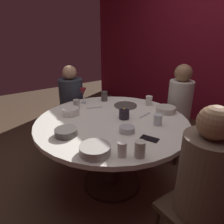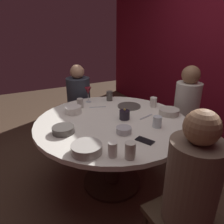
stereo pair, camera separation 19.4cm
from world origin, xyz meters
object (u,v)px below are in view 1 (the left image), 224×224
object	(u,v)px
seated_diner_right	(204,177)
bowl_small_white	(95,150)
cup_by_left_diner	(158,120)
seated_diner_left	(71,98)
cell_phone	(150,139)
bowl_sauce_side	(166,110)
bowl_salad_center	(71,111)
dining_table	(112,133)
cup_beside_wine	(104,96)
cup_center_front	(140,149)
dinner_plate	(125,105)
bowl_serving_large	(127,129)
seated_diner_back	(180,102)
cup_by_right_diner	(122,149)
wine_glass	(83,92)
candle_holder	(124,114)
cup_far_edge	(149,101)
cup_near_candle	(77,104)
bowl_rice_portion	(66,132)

from	to	relation	value
seated_diner_right	bowl_small_white	distance (m)	0.70
seated_diner_right	cup_by_left_diner	distance (m)	0.71
seated_diner_left	cell_phone	world-z (taller)	seated_diner_left
bowl_sauce_side	bowl_salad_center	bearing A→B (deg)	-120.11
dining_table	cup_beside_wine	xyz separation A→B (m)	(-0.51, 0.24, 0.19)
cup_by_left_diner	cup_center_front	size ratio (longest dim) A/B	0.85
dinner_plate	bowl_serving_large	world-z (taller)	bowl_serving_large
seated_diner_left	bowl_salad_center	size ratio (longest dim) A/B	6.73
seated_diner_back	cup_by_right_diner	world-z (taller)	seated_diner_back
seated_diner_left	cup_beside_wine	size ratio (longest dim) A/B	9.89
wine_glass	bowl_small_white	xyz separation A→B (m)	(0.98, -0.41, -0.10)
candle_holder	bowl_salad_center	size ratio (longest dim) A/B	0.65
dining_table	bowl_small_white	distance (m)	0.60
cup_center_front	cup_by_right_diner	bearing A→B (deg)	-127.28
seated_diner_right	cup_beside_wine	size ratio (longest dim) A/B	10.45
bowl_small_white	seated_diner_left	bearing A→B (deg)	162.90
wine_glass	seated_diner_right	bearing A→B (deg)	0.24
seated_diner_right	cell_phone	xyz separation A→B (m)	(-0.50, 0.04, 0.01)
cup_by_right_diner	cup_beside_wine	distance (m)	1.16
dining_table	bowl_salad_center	distance (m)	0.46
bowl_sauce_side	cup_beside_wine	world-z (taller)	cup_beside_wine
dinner_plate	cup_far_edge	size ratio (longest dim) A/B	2.39
wine_glass	cup_near_candle	world-z (taller)	wine_glass
candle_holder	cup_by_left_diner	size ratio (longest dim) A/B	1.09
cell_phone	cup_by_right_diner	xyz separation A→B (m)	(0.06, -0.31, 0.05)
cup_near_candle	bowl_small_white	bearing A→B (deg)	-17.11
bowl_serving_large	cup_by_left_diner	world-z (taller)	cup_by_left_diner
bowl_rice_portion	cup_far_edge	distance (m)	1.05
bowl_salad_center	bowl_small_white	distance (m)	0.75
bowl_small_white	cup_near_candle	size ratio (longest dim) A/B	2.19
cup_by_left_diner	seated_diner_left	bearing A→B (deg)	-167.46
bowl_small_white	cup_by_left_diner	size ratio (longest dim) A/B	2.21
wine_glass	cell_phone	bearing A→B (deg)	2.47
bowl_small_white	cup_far_edge	xyz separation A→B (m)	(-0.51, 0.98, 0.02)
seated_diner_right	cup_by_right_diner	world-z (taller)	seated_diner_right
seated_diner_left	bowl_rice_portion	distance (m)	1.09
wine_glass	cell_phone	world-z (taller)	wine_glass
wine_glass	bowl_serving_large	bearing A→B (deg)	-1.88
seated_diner_back	bowl_rice_portion	xyz separation A→B (m)	(0.04, -1.44, 0.04)
seated_diner_left	bowl_salad_center	bearing A→B (deg)	-23.78
bowl_sauce_side	cup_near_candle	world-z (taller)	cup_near_candle
dinner_plate	bowl_rice_portion	world-z (taller)	bowl_rice_portion
bowl_rice_portion	cup_by_right_diner	xyz separation A→B (m)	(0.49, 0.20, 0.03)
bowl_serving_large	cup_center_front	size ratio (longest dim) A/B	1.10
bowl_small_white	cup_by_right_diner	distance (m)	0.19
bowl_serving_large	cup_far_edge	size ratio (longest dim) A/B	1.22
cell_phone	cup_near_candle	xyz separation A→B (m)	(-0.92, -0.19, 0.05)
seated_diner_back	cup_far_edge	xyz separation A→B (m)	(-0.10, -0.40, 0.06)
bowl_salad_center	cup_far_edge	world-z (taller)	cup_far_edge
bowl_sauce_side	cup_by_left_diner	size ratio (longest dim) A/B	2.02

